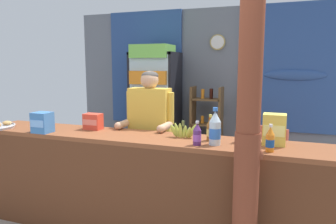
# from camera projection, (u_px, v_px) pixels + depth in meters

# --- Properties ---
(ground_plane) EXTENTS (7.46, 7.46, 0.00)m
(ground_plane) POSITION_uv_depth(u_px,v_px,m) (180.00, 204.00, 3.75)
(ground_plane) COLOR gray
(back_wall_curtained) EXTENTS (4.83, 0.22, 2.51)m
(back_wall_curtained) POSITION_uv_depth(u_px,v_px,m) (215.00, 85.00, 5.20)
(back_wall_curtained) COLOR slate
(back_wall_curtained) RESTS_ON ground
(stall_counter) EXTENTS (3.62, 0.53, 0.97)m
(stall_counter) POSITION_uv_depth(u_px,v_px,m) (143.00, 179.00, 2.89)
(stall_counter) COLOR brown
(stall_counter) RESTS_ON ground
(timber_post) EXTENTS (0.20, 0.18, 2.32)m
(timber_post) POSITION_uv_depth(u_px,v_px,m) (248.00, 139.00, 2.21)
(timber_post) COLOR brown
(timber_post) RESTS_ON ground
(drink_fridge) EXTENTS (0.71, 0.63, 1.92)m
(drink_fridge) POSITION_uv_depth(u_px,v_px,m) (155.00, 101.00, 5.05)
(drink_fridge) COLOR black
(drink_fridge) RESTS_ON ground
(bottle_shelf_rack) EXTENTS (0.48, 0.28, 1.29)m
(bottle_shelf_rack) POSITION_uv_depth(u_px,v_px,m) (206.00, 127.00, 4.95)
(bottle_shelf_rack) COLOR brown
(bottle_shelf_rack) RESTS_ON ground
(plastic_lawn_chair) EXTENTS (0.59, 0.59, 0.86)m
(plastic_lawn_chair) POSITION_uv_depth(u_px,v_px,m) (276.00, 154.00, 4.06)
(plastic_lawn_chair) COLOR #E5563D
(plastic_lawn_chair) RESTS_ON ground
(shopkeeper) EXTENTS (0.54, 0.42, 1.56)m
(shopkeeper) POSITION_uv_depth(u_px,v_px,m) (150.00, 124.00, 3.42)
(shopkeeper) COLOR #28282D
(shopkeeper) RESTS_ON ground
(soda_bottle_water) EXTENTS (0.10, 0.10, 0.31)m
(soda_bottle_water) POSITION_uv_depth(u_px,v_px,m) (215.00, 129.00, 2.62)
(soda_bottle_water) COLOR silver
(soda_bottle_water) RESTS_ON stall_counter
(soda_bottle_iced_tea) EXTENTS (0.07, 0.07, 0.23)m
(soda_bottle_iced_tea) POSITION_uv_depth(u_px,v_px,m) (210.00, 130.00, 2.77)
(soda_bottle_iced_tea) COLOR brown
(soda_bottle_iced_tea) RESTS_ON stall_counter
(soda_bottle_grape_soda) EXTENTS (0.07, 0.07, 0.20)m
(soda_bottle_grape_soda) POSITION_uv_depth(u_px,v_px,m) (197.00, 135.00, 2.61)
(soda_bottle_grape_soda) COLOR #56286B
(soda_bottle_grape_soda) RESTS_ON stall_counter
(soda_bottle_cola) EXTENTS (0.07, 0.07, 0.21)m
(soda_bottle_cola) POSITION_uv_depth(u_px,v_px,m) (242.00, 132.00, 2.71)
(soda_bottle_cola) COLOR black
(soda_bottle_cola) RESTS_ON stall_counter
(soda_bottle_orange_soda) EXTENTS (0.06, 0.06, 0.21)m
(soda_bottle_orange_soda) POSITION_uv_depth(u_px,v_px,m) (270.00, 140.00, 2.41)
(soda_bottle_orange_soda) COLOR orange
(soda_bottle_orange_soda) RESTS_ON stall_counter
(snack_box_biscuit) EXTENTS (0.17, 0.15, 0.20)m
(snack_box_biscuit) POSITION_uv_depth(u_px,v_px,m) (42.00, 122.00, 3.10)
(snack_box_biscuit) COLOR #3D75B7
(snack_box_biscuit) RESTS_ON stall_counter
(snack_box_crackers) EXTENTS (0.18, 0.12, 0.16)m
(snack_box_crackers) POSITION_uv_depth(u_px,v_px,m) (93.00, 121.00, 3.26)
(snack_box_crackers) COLOR #E5422D
(snack_box_crackers) RESTS_ON stall_counter
(snack_box_instant_noodle) EXTENTS (0.18, 0.15, 0.26)m
(snack_box_instant_noodle) POSITION_uv_depth(u_px,v_px,m) (274.00, 129.00, 2.62)
(snack_box_instant_noodle) COLOR #EAD14C
(snack_box_instant_noodle) RESTS_ON stall_counter
(banana_bunch) EXTENTS (0.28, 0.06, 0.16)m
(banana_bunch) POSITION_uv_depth(u_px,v_px,m) (183.00, 131.00, 2.89)
(banana_bunch) COLOR #B7C647
(banana_bunch) RESTS_ON stall_counter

